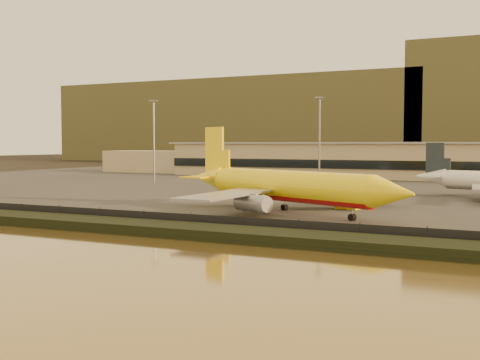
# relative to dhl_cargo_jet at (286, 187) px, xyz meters

# --- Properties ---
(ground) EXTENTS (900.00, 900.00, 0.00)m
(ground) POSITION_rel_dhl_cargo_jet_xyz_m (-6.50, -12.07, -4.78)
(ground) COLOR black
(ground) RESTS_ON ground
(embankment) EXTENTS (320.00, 7.00, 1.40)m
(embankment) POSITION_rel_dhl_cargo_jet_xyz_m (-6.50, -29.07, -4.08)
(embankment) COLOR black
(embankment) RESTS_ON ground
(tarmac) EXTENTS (320.00, 220.00, 0.20)m
(tarmac) POSITION_rel_dhl_cargo_jet_xyz_m (-6.50, 82.93, -4.68)
(tarmac) COLOR #2D2D2D
(tarmac) RESTS_ON ground
(perimeter_fence) EXTENTS (300.00, 0.05, 2.20)m
(perimeter_fence) POSITION_rel_dhl_cargo_jet_xyz_m (-6.50, -25.07, -3.48)
(perimeter_fence) COLOR black
(perimeter_fence) RESTS_ON tarmac
(terminal_building) EXTENTS (202.00, 25.00, 12.60)m
(terminal_building) POSITION_rel_dhl_cargo_jet_xyz_m (-21.02, 113.48, 1.46)
(terminal_building) COLOR tan
(terminal_building) RESTS_ON tarmac
(apron_light_masts) EXTENTS (152.20, 12.20, 25.40)m
(apron_light_masts) POSITION_rel_dhl_cargo_jet_xyz_m (8.50, 62.93, 10.92)
(apron_light_masts) COLOR slate
(apron_light_masts) RESTS_ON tarmac
(distant_hills) EXTENTS (470.00, 160.00, 70.00)m
(distant_hills) POSITION_rel_dhl_cargo_jet_xyz_m (-27.24, 327.93, 26.60)
(distant_hills) COLOR brown
(distant_hills) RESTS_ON ground
(dhl_cargo_jet) EXTENTS (49.01, 46.40, 15.35)m
(dhl_cargo_jet) POSITION_rel_dhl_cargo_jet_xyz_m (0.00, 0.00, 0.00)
(dhl_cargo_jet) COLOR yellow
(dhl_cargo_jet) RESTS_ON tarmac
(gse_vehicle_yellow) EXTENTS (4.68, 2.87, 1.96)m
(gse_vehicle_yellow) POSITION_rel_dhl_cargo_jet_xyz_m (8.01, 10.32, -3.61)
(gse_vehicle_yellow) COLOR yellow
(gse_vehicle_yellow) RESTS_ON tarmac
(gse_vehicle_white) EXTENTS (4.71, 3.38, 1.94)m
(gse_vehicle_white) POSITION_rel_dhl_cargo_jet_xyz_m (-22.53, 22.41, -3.62)
(gse_vehicle_white) COLOR white
(gse_vehicle_white) RESTS_ON tarmac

